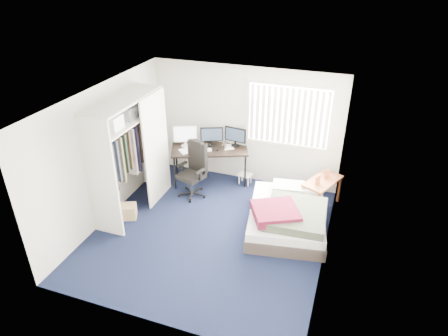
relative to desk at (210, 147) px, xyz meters
The scene contains 10 objects.
ground 2.05m from the desk, 69.03° to the right, with size 4.20×4.20×0.00m, color black.
room_shell 2.00m from the desk, 69.03° to the right, with size 4.20×4.20×4.20m.
window_assembly 1.78m from the desk, 10.37° to the left, with size 1.72×0.09×1.32m.
closet 1.87m from the desk, 123.89° to the right, with size 0.64×1.84×2.22m.
desk is the anchor object (origin of this frame).
office_chair 0.75m from the desk, 98.86° to the right, with size 0.69×0.69×1.16m.
footstool 1.00m from the desk, ahead, with size 0.31×0.26×0.23m.
nightstand 2.45m from the desk, ahead, with size 0.74×0.96×0.77m.
bed 2.33m from the desk, 30.97° to the right, with size 1.62×1.99×0.60m.
pine_box 2.20m from the desk, 117.83° to the right, with size 0.36×0.27×0.27m, color #AB7F55.
Camera 1 is at (2.15, -5.35, 4.46)m, focal length 32.00 mm.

